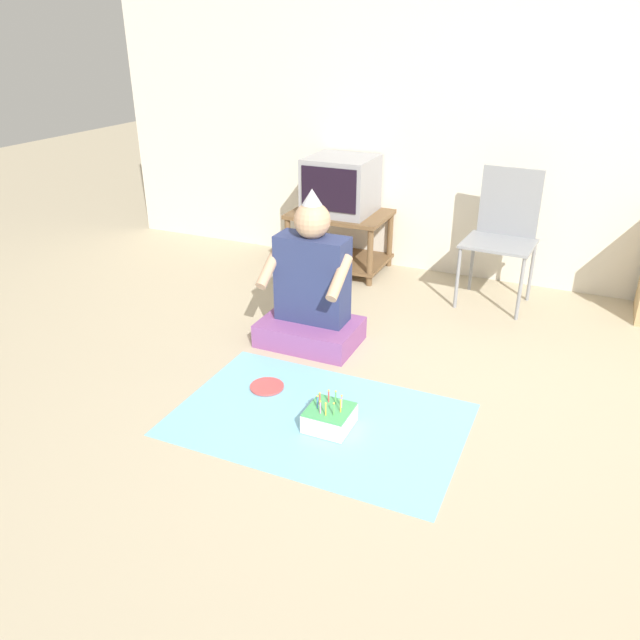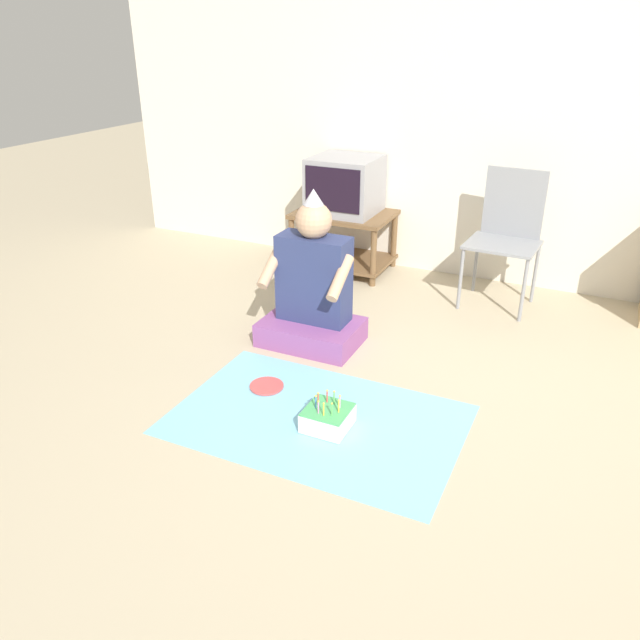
% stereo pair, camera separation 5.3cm
% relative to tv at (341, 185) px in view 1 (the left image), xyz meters
% --- Properties ---
extents(ground_plane, '(16.00, 16.00, 0.00)m').
position_rel_tv_xyz_m(ground_plane, '(1.16, -1.99, -0.66)').
color(ground_plane, tan).
extents(wall_back, '(6.40, 0.06, 2.55)m').
position_rel_tv_xyz_m(wall_back, '(1.16, 0.28, 0.62)').
color(wall_back, silver).
rests_on(wall_back, ground_plane).
extents(tv_stand, '(0.73, 0.52, 0.45)m').
position_rel_tv_xyz_m(tv_stand, '(0.00, -0.01, -0.39)').
color(tv_stand, brown).
rests_on(tv_stand, ground_plane).
extents(tv, '(0.48, 0.47, 0.41)m').
position_rel_tv_xyz_m(tv, '(0.00, 0.00, 0.00)').
color(tv, '#99999E').
rests_on(tv, tv_stand).
extents(folding_chair, '(0.47, 0.42, 0.89)m').
position_rel_tv_xyz_m(folding_chair, '(1.22, -0.12, -0.15)').
color(folding_chair, gray).
rests_on(folding_chair, ground_plane).
extents(person_seated, '(0.58, 0.41, 0.93)m').
position_rel_tv_xyz_m(person_seated, '(0.32, -1.22, -0.34)').
color(person_seated, '#8C4C8C').
rests_on(person_seated, ground_plane).
extents(party_cloth, '(1.38, 0.90, 0.01)m').
position_rel_tv_xyz_m(party_cloth, '(0.70, -1.96, -0.66)').
color(party_cloth, '#7FC6E0').
rests_on(party_cloth, ground_plane).
extents(birthday_cake, '(0.21, 0.21, 0.17)m').
position_rel_tv_xyz_m(birthday_cake, '(0.78, -2.00, -0.60)').
color(birthday_cake, white).
rests_on(birthday_cake, party_cloth).
extents(paper_plate, '(0.18, 0.18, 0.01)m').
position_rel_tv_xyz_m(paper_plate, '(0.34, -1.81, -0.65)').
color(paper_plate, '#D84C4C').
rests_on(paper_plate, party_cloth).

